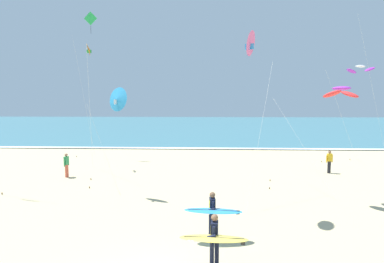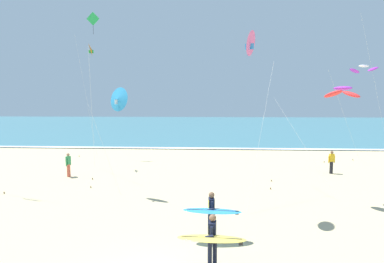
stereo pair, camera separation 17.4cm
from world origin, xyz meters
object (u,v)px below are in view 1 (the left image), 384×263
Objects in this scene: kite_delta_cobalt_close at (117,99)px; bystander_yellow_top at (329,162)px; bystander_green_top at (67,165)px; kite_delta_amber_far at (89,50)px; kite_diamond_emerald_high at (90,25)px; kite_delta_rose_distant at (250,44)px; surfer_trailing at (213,211)px; kite_arc_ivory_outer at (360,69)px; surfer_lead at (214,238)px; kite_arc_violet_near at (341,92)px.

bystander_yellow_top is at bearing 23.25° from kite_delta_cobalt_close.
kite_delta_cobalt_close is at bearing -39.79° from bystander_green_top.
kite_delta_amber_far is 0.73× the size of kite_diamond_emerald_high.
kite_delta_rose_distant reaches higher than bystander_yellow_top.
kite_arc_ivory_outer reaches higher than surfer_trailing.
kite_delta_amber_far is at bearing 121.90° from surfer_lead.
kite_delta_cobalt_close is 7.31m from bystander_green_top.
bystander_green_top is (-10.95, 6.19, -6.59)m from kite_delta_rose_distant.
bystander_yellow_top is (18.48, -5.31, -10.62)m from kite_diamond_emerald_high.
kite_delta_cobalt_close is (-4.80, 7.17, 4.05)m from surfer_lead.
kite_arc_violet_near is at bearing -14.44° from bystander_green_top.
kite_delta_amber_far reaches higher than kite_delta_rose_distant.
kite_arc_violet_near is at bearing -25.37° from kite_delta_amber_far.
bystander_green_top is at bearing -161.32° from kite_arc_ivory_outer.
kite_delta_amber_far is 5.80× the size of bystander_yellow_top.
kite_arc_violet_near is 0.72× the size of kite_delta_rose_distant.
kite_delta_cobalt_close is (-6.40, 2.40, -2.31)m from kite_delta_rose_distant.
kite_delta_rose_distant is 12.41m from bystander_yellow_top.
surfer_lead is 18.28m from kite_delta_amber_far.
kite_diamond_emerald_high is at bearing 115.89° from kite_delta_cobalt_close.
surfer_lead is at bearing -90.58° from surfer_trailing.
kite_delta_amber_far reaches higher than surfer_trailing.
kite_diamond_emerald_high is at bearing 108.46° from kite_delta_amber_far.
kite_diamond_emerald_high reaches higher than kite_delta_rose_distant.
surfer_trailing is at bearing -57.49° from kite_diamond_emerald_high.
surfer_trailing is at bearing 89.42° from surfer_lead.
surfer_trailing is (0.02, 2.21, 0.01)m from surfer_lead.
bystander_yellow_top is (8.36, 12.82, -0.23)m from surfer_lead.
kite_arc_ivory_outer is (21.62, 4.37, -1.01)m from kite_delta_amber_far.
surfer_lead is at bearing -56.18° from kite_delta_cobalt_close.
kite_arc_ivory_outer is (6.45, 11.56, 2.24)m from kite_arc_violet_near.
bystander_green_top is 1.00× the size of bystander_yellow_top.
kite_delta_cobalt_close reaches higher than surfer_lead.
kite_diamond_emerald_high is (-10.12, 18.13, 10.39)m from surfer_lead.
bystander_yellow_top is (6.76, 8.05, -6.59)m from kite_delta_rose_distant.
kite_arc_violet_near is 11.20m from kite_delta_cobalt_close.
kite_delta_cobalt_close is at bearing 134.21° from surfer_trailing.
surfer_trailing is at bearing -121.52° from kite_delta_rose_distant.
kite_arc_violet_near is 3.61× the size of bystander_green_top.
bystander_yellow_top is at bearing 6.00° from bystander_green_top.
bystander_yellow_top is (-4.49, -5.65, -6.86)m from kite_arc_ivory_outer.
kite_delta_rose_distant reaches higher than bystander_green_top.
kite_diamond_emerald_high is at bearing -179.15° from kite_arc_ivory_outer.
surfer_trailing is 12.83m from bystander_green_top.
kite_delta_rose_distant is 14.20m from bystander_green_top.
kite_delta_rose_distant is at bearing -48.75° from kite_diamond_emerald_high.
kite_delta_cobalt_close is at bearing 159.44° from kite_delta_rose_distant.
bystander_green_top is at bearing 140.21° from kite_delta_cobalt_close.
kite_arc_ivory_outer is at bearing 32.63° from kite_delta_cobalt_close.
kite_arc_ivory_outer is 9.95m from bystander_yellow_top.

